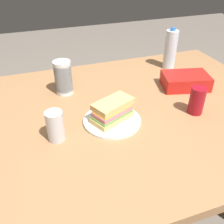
{
  "coord_description": "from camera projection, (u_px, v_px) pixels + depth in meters",
  "views": [
    {
      "loc": [
        -0.32,
        -0.88,
        1.37
      ],
      "look_at": [
        -0.04,
        -0.06,
        0.78
      ],
      "focal_mm": 40.71,
      "sensor_mm": 36.0,
      "label": 1
    }
  ],
  "objects": [
    {
      "name": "paper_plate",
      "position": [
        112.0,
        121.0,
        1.07
      ],
      "size": [
        0.24,
        0.24,
        0.01
      ],
      "primitive_type": "cylinder",
      "color": "white",
      "rests_on": "dining_table"
    },
    {
      "name": "chip_bag",
      "position": [
        185.0,
        81.0,
        1.31
      ],
      "size": [
        0.26,
        0.2,
        0.07
      ],
      "primitive_type": "cube",
      "rotation": [
        0.0,
        0.0,
        6.05
      ],
      "color": "red",
      "rests_on": "dining_table"
    },
    {
      "name": "soda_can_silver",
      "position": [
        55.0,
        126.0,
        0.95
      ],
      "size": [
        0.07,
        0.07,
        0.12
      ],
      "primitive_type": "cylinder",
      "color": "silver",
      "rests_on": "dining_table"
    },
    {
      "name": "soda_can_red",
      "position": [
        197.0,
        100.0,
        1.1
      ],
      "size": [
        0.07,
        0.07,
        0.12
      ],
      "primitive_type": "cylinder",
      "color": "maroon",
      "rests_on": "dining_table"
    },
    {
      "name": "sandwich",
      "position": [
        112.0,
        111.0,
        1.04
      ],
      "size": [
        0.2,
        0.16,
        0.08
      ],
      "color": "#DBB26B",
      "rests_on": "paper_plate"
    },
    {
      "name": "water_bottle_tall",
      "position": [
        170.0,
        50.0,
        1.47
      ],
      "size": [
        0.07,
        0.07,
        0.24
      ],
      "color": "silver",
      "rests_on": "dining_table"
    },
    {
      "name": "ground_plane",
      "position": [
        115.0,
        212.0,
        1.54
      ],
      "size": [
        8.0,
        8.0,
        0.0
      ],
      "primitive_type": "plane",
      "color": "#70665B"
    },
    {
      "name": "plastic_cup_stack",
      "position": [
        63.0,
        78.0,
        1.23
      ],
      "size": [
        0.08,
        0.08,
        0.17
      ],
      "color": "silver",
      "rests_on": "dining_table"
    },
    {
      "name": "dining_table",
      "position": [
        116.0,
        126.0,
        1.17
      ],
      "size": [
        1.62,
        1.1,
        0.73
      ],
      "color": "#9E7047",
      "rests_on": "ground_plane"
    }
  ]
}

